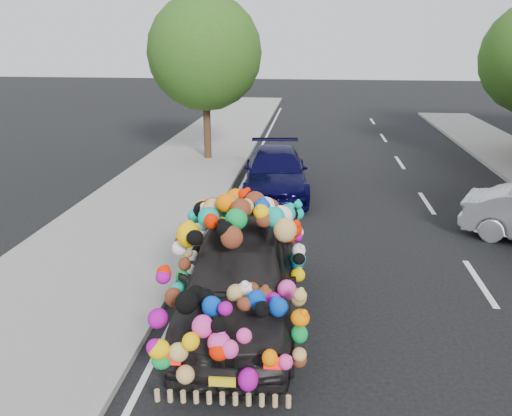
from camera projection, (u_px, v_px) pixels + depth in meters
The scene contains 7 objects.
ground at pixel (296, 273), 10.17m from camera, with size 100.00×100.00×0.00m, color black.
sidewalk at pixel (94, 260), 10.62m from camera, with size 4.00×60.00×0.12m, color gray.
kerb at pixel (183, 265), 10.40m from camera, with size 0.15×60.00×0.13m, color gray.
lane_markings at pixel (480, 282), 9.78m from camera, with size 6.00×50.00×0.01m, color silver, non-canonical shape.
tree_near_sidewalk at pixel (205, 53), 18.21m from camera, with size 4.20×4.20×6.13m.
plush_art_car at pixel (240, 257), 8.22m from camera, with size 2.43×4.89×2.22m.
navy_sedan at pixel (276, 172), 15.21m from camera, with size 1.88×4.62×1.34m, color black.
Camera 1 is at (0.24, -9.22, 4.56)m, focal length 35.00 mm.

